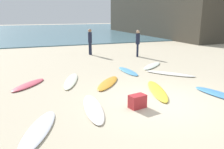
# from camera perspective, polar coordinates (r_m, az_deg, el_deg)

# --- Properties ---
(ground_plane) EXTENTS (120.00, 120.00, 0.00)m
(ground_plane) POSITION_cam_1_polar(r_m,az_deg,el_deg) (8.15, 11.58, -6.65)
(ground_plane) COLOR beige
(ocean_water) EXTENTS (120.00, 40.00, 0.08)m
(ocean_water) POSITION_cam_1_polar(r_m,az_deg,el_deg) (41.82, -14.73, 10.45)
(ocean_water) COLOR slate
(ocean_water) RESTS_ON ground_plane
(coastal_headland) EXTENTS (26.74, 22.90, 9.29)m
(coastal_headland) POSITION_cam_1_polar(r_m,az_deg,el_deg) (40.03, 24.38, 16.08)
(coastal_headland) COLOR #3D382D
(coastal_headland) RESTS_ON ground_plane
(surfboard_0) EXTENTS (0.98, 2.12, 0.09)m
(surfboard_0) POSITION_cam_1_polar(r_m,az_deg,el_deg) (9.47, 24.87, -4.42)
(surfboard_0) COLOR #4E98DE
(surfboard_0) RESTS_ON ground_plane
(surfboard_1) EXTENTS (0.86, 2.49, 0.07)m
(surfboard_1) POSITION_cam_1_polar(r_m,az_deg,el_deg) (7.44, -4.64, -8.22)
(surfboard_1) COLOR white
(surfboard_1) RESTS_ON ground_plane
(surfboard_2) EXTENTS (1.67, 1.87, 0.08)m
(surfboard_2) POSITION_cam_1_polar(r_m,az_deg,el_deg) (10.32, -19.87, -2.38)
(surfboard_2) COLOR #D94B5D
(surfboard_2) RESTS_ON ground_plane
(surfboard_3) EXTENTS (1.38, 2.38, 0.08)m
(surfboard_3) POSITION_cam_1_polar(r_m,az_deg,el_deg) (6.40, -17.62, -12.91)
(surfboard_3) COLOR white
(surfboard_3) RESTS_ON ground_plane
(surfboard_4) EXTENTS (1.31, 2.61, 0.09)m
(surfboard_4) POSITION_cam_1_polar(r_m,az_deg,el_deg) (9.17, 11.06, -3.88)
(surfboard_4) COLOR yellow
(surfboard_4) RESTS_ON ground_plane
(surfboard_5) EXTENTS (2.02, 1.85, 0.08)m
(surfboard_5) POSITION_cam_1_polar(r_m,az_deg,el_deg) (13.41, 9.84, 2.14)
(surfboard_5) COLOR silver
(surfboard_5) RESTS_ON ground_plane
(surfboard_6) EXTENTS (1.28, 2.59, 0.08)m
(surfboard_6) POSITION_cam_1_polar(r_m,az_deg,el_deg) (10.45, -10.03, -1.51)
(surfboard_6) COLOR silver
(surfboard_6) RESTS_ON ground_plane
(surfboard_7) EXTENTS (1.77, 2.14, 0.08)m
(surfboard_7) POSITION_cam_1_polar(r_m,az_deg,el_deg) (9.97, -1.00, -2.08)
(surfboard_7) COLOR gold
(surfboard_7) RESTS_ON ground_plane
(surfboard_8) EXTENTS (0.57, 2.02, 0.07)m
(surfboard_8) POSITION_cam_1_polar(r_m,az_deg,el_deg) (12.02, 3.96, 0.82)
(surfboard_8) COLOR #539FD4
(surfboard_8) RESTS_ON ground_plane
(surfboard_9) EXTENTS (2.02, 2.17, 0.08)m
(surfboard_9) POSITION_cam_1_polar(r_m,az_deg,el_deg) (11.84, 14.04, 0.22)
(surfboard_9) COLOR white
(surfboard_9) RESTS_ON ground_plane
(beachgoer_near) EXTENTS (0.32, 0.34, 1.86)m
(beachgoer_near) POSITION_cam_1_polar(r_m,az_deg,el_deg) (16.91, -5.44, 8.39)
(beachgoer_near) COLOR #191E33
(beachgoer_near) RESTS_ON ground_plane
(beachgoer_mid) EXTENTS (0.37, 0.37, 1.84)m
(beachgoer_mid) POSITION_cam_1_polar(r_m,az_deg,el_deg) (16.20, 6.35, 8.02)
(beachgoer_mid) COLOR #191E33
(beachgoer_mid) RESTS_ON ground_plane
(beach_cooler) EXTENTS (0.59, 0.45, 0.43)m
(beach_cooler) POSITION_cam_1_polar(r_m,az_deg,el_deg) (7.51, 6.28, -6.59)
(beach_cooler) COLOR #B2282D
(beach_cooler) RESTS_ON ground_plane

